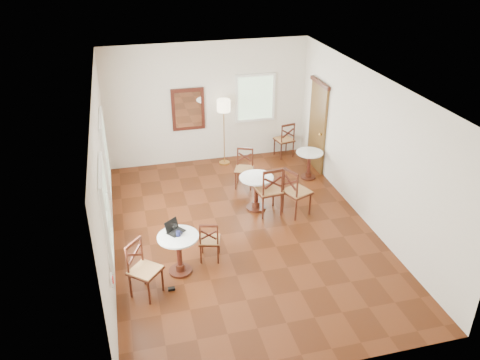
% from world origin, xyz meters
% --- Properties ---
extents(ground, '(7.00, 7.00, 0.00)m').
position_xyz_m(ground, '(0.00, 0.00, 0.00)').
color(ground, '#51220E').
rests_on(ground, ground).
extents(room_shell, '(5.02, 7.02, 3.01)m').
position_xyz_m(room_shell, '(-0.06, 0.27, 1.89)').
color(room_shell, silver).
rests_on(room_shell, ground).
extents(cafe_table_near, '(0.71, 0.71, 0.75)m').
position_xyz_m(cafe_table_near, '(-1.39, -0.94, 0.46)').
color(cafe_table_near, '#431C10').
rests_on(cafe_table_near, ground).
extents(cafe_table_mid, '(0.71, 0.71, 0.75)m').
position_xyz_m(cafe_table_mid, '(0.48, 0.80, 0.47)').
color(cafe_table_mid, '#431C10').
rests_on(cafe_table_mid, ground).
extents(cafe_table_back, '(0.63, 0.63, 0.67)m').
position_xyz_m(cafe_table_back, '(2.08, 1.87, 0.41)').
color(cafe_table_back, '#431C10').
rests_on(cafe_table_back, ground).
extents(chair_near_a, '(0.46, 0.46, 0.81)m').
position_xyz_m(chair_near_a, '(-0.81, -0.70, 0.40)').
color(chair_near_a, '#431C10').
rests_on(chair_near_a, ground).
extents(chair_near_b, '(0.63, 0.63, 0.97)m').
position_xyz_m(chair_near_b, '(-2.01, -1.36, 0.49)').
color(chair_near_b, '#431C10').
rests_on(chair_near_b, ground).
extents(chair_mid_a, '(0.55, 0.55, 1.09)m').
position_xyz_m(chair_mid_a, '(0.68, 0.56, 0.54)').
color(chair_mid_a, '#431C10').
rests_on(chair_mid_a, ground).
extents(chair_mid_b, '(0.64, 0.64, 1.06)m').
position_xyz_m(chair_mid_b, '(1.21, 0.39, 0.53)').
color(chair_mid_b, '#431C10').
rests_on(chair_mid_b, ground).
extents(chair_back_a, '(0.51, 0.51, 0.95)m').
position_xyz_m(chair_back_a, '(1.92, 3.18, 0.47)').
color(chair_back_a, '#431C10').
rests_on(chair_back_a, ground).
extents(chair_back_b, '(0.54, 0.54, 0.90)m').
position_xyz_m(chair_back_b, '(0.49, 1.85, 0.45)').
color(chair_back_b, '#431C10').
rests_on(chair_back_b, ground).
extents(floor_lamp, '(0.33, 0.33, 1.67)m').
position_xyz_m(floor_lamp, '(0.32, 3.15, 1.42)').
color(floor_lamp, '#BF8C3F').
rests_on(floor_lamp, ground).
extents(laptop, '(0.37, 0.36, 0.20)m').
position_xyz_m(laptop, '(-1.43, -0.79, 0.80)').
color(laptop, black).
rests_on(laptop, cafe_table_near).
extents(mouse, '(0.09, 0.06, 0.03)m').
position_xyz_m(mouse, '(-1.38, -0.91, 0.76)').
color(mouse, black).
rests_on(mouse, cafe_table_near).
extents(navy_mug, '(0.11, 0.08, 0.09)m').
position_xyz_m(navy_mug, '(-1.38, -0.93, 0.79)').
color(navy_mug, '#0F1235').
rests_on(navy_mug, cafe_table_near).
extents(water_glass, '(0.07, 0.07, 0.11)m').
position_xyz_m(water_glass, '(-1.41, -0.74, 0.80)').
color(water_glass, white).
rests_on(water_glass, cafe_table_near).
extents(power_adapter, '(0.11, 0.07, 0.04)m').
position_xyz_m(power_adapter, '(-1.60, -1.38, 0.02)').
color(power_adapter, black).
rests_on(power_adapter, ground).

